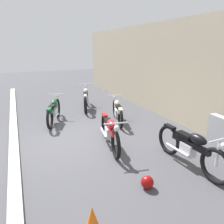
{
  "coord_description": "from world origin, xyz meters",
  "views": [
    {
      "loc": [
        5.84,
        -1.4,
        2.66
      ],
      "look_at": [
        -0.46,
        1.43,
        0.55
      ],
      "focal_mm": 34.25,
      "sensor_mm": 36.0,
      "label": 1
    }
  ],
  "objects_px": {
    "stone_marker": "(219,136)",
    "traffic_cone": "(92,223)",
    "motorcycle_red": "(110,131)",
    "motorcycle_silver": "(86,98)",
    "motorcycle_green": "(54,111)",
    "motorcycle_black": "(190,148)",
    "motorcycle_cream": "(117,111)",
    "helmet": "(147,182)"
  },
  "relations": [
    {
      "from": "helmet",
      "to": "motorcycle_cream",
      "type": "relative_size",
      "value": 0.13
    },
    {
      "from": "traffic_cone",
      "to": "motorcycle_black",
      "type": "relative_size",
      "value": 0.25
    },
    {
      "from": "stone_marker",
      "to": "traffic_cone",
      "type": "xyz_separation_m",
      "value": [
        1.11,
        -3.79,
        -0.23
      ]
    },
    {
      "from": "stone_marker",
      "to": "traffic_cone",
      "type": "bearing_deg",
      "value": -73.62
    },
    {
      "from": "stone_marker",
      "to": "motorcycle_black",
      "type": "height_order",
      "value": "stone_marker"
    },
    {
      "from": "motorcycle_silver",
      "to": "motorcycle_green",
      "type": "xyz_separation_m",
      "value": [
        1.27,
        -1.62,
        -0.04
      ]
    },
    {
      "from": "motorcycle_cream",
      "to": "motorcycle_silver",
      "type": "distance_m",
      "value": 2.24
    },
    {
      "from": "traffic_cone",
      "to": "motorcycle_cream",
      "type": "height_order",
      "value": "motorcycle_cream"
    },
    {
      "from": "motorcycle_cream",
      "to": "motorcycle_silver",
      "type": "xyz_separation_m",
      "value": [
        -2.18,
        -0.51,
        0.06
      ]
    },
    {
      "from": "motorcycle_red",
      "to": "motorcycle_green",
      "type": "bearing_deg",
      "value": -147.64
    },
    {
      "from": "motorcycle_silver",
      "to": "stone_marker",
      "type": "bearing_deg",
      "value": -142.46
    },
    {
      "from": "motorcycle_green",
      "to": "motorcycle_black",
      "type": "xyz_separation_m",
      "value": [
        4.38,
        2.29,
        0.03
      ]
    },
    {
      "from": "motorcycle_red",
      "to": "motorcycle_green",
      "type": "distance_m",
      "value": 2.88
    },
    {
      "from": "traffic_cone",
      "to": "motorcycle_black",
      "type": "bearing_deg",
      "value": 109.41
    },
    {
      "from": "helmet",
      "to": "motorcycle_silver",
      "type": "xyz_separation_m",
      "value": [
        -5.93,
        0.64,
        0.35
      ]
    },
    {
      "from": "helmet",
      "to": "motorcycle_red",
      "type": "distance_m",
      "value": 2.0
    },
    {
      "from": "traffic_cone",
      "to": "motorcycle_silver",
      "type": "distance_m",
      "value": 6.89
    },
    {
      "from": "motorcycle_black",
      "to": "traffic_cone",
      "type": "bearing_deg",
      "value": -72.08
    },
    {
      "from": "motorcycle_silver",
      "to": "motorcycle_green",
      "type": "relative_size",
      "value": 1.09
    },
    {
      "from": "motorcycle_red",
      "to": "motorcycle_black",
      "type": "bearing_deg",
      "value": 47.34
    },
    {
      "from": "stone_marker",
      "to": "traffic_cone",
      "type": "distance_m",
      "value": 3.96
    },
    {
      "from": "motorcycle_cream",
      "to": "traffic_cone",
      "type": "bearing_deg",
      "value": 166.96
    },
    {
      "from": "motorcycle_silver",
      "to": "helmet",
      "type": "bearing_deg",
      "value": -166.77
    },
    {
      "from": "helmet",
      "to": "motorcycle_cream",
      "type": "distance_m",
      "value": 3.92
    },
    {
      "from": "stone_marker",
      "to": "motorcycle_black",
      "type": "distance_m",
      "value": 1.14
    },
    {
      "from": "stone_marker",
      "to": "traffic_cone",
      "type": "height_order",
      "value": "stone_marker"
    },
    {
      "from": "motorcycle_cream",
      "to": "helmet",
      "type": "bearing_deg",
      "value": 179.55
    },
    {
      "from": "motorcycle_red",
      "to": "motorcycle_silver",
      "type": "relative_size",
      "value": 0.97
    },
    {
      "from": "stone_marker",
      "to": "motorcycle_silver",
      "type": "distance_m",
      "value": 5.76
    },
    {
      "from": "motorcycle_silver",
      "to": "motorcycle_black",
      "type": "height_order",
      "value": "motorcycle_silver"
    },
    {
      "from": "motorcycle_silver",
      "to": "motorcycle_green",
      "type": "bearing_deg",
      "value": 147.53
    },
    {
      "from": "stone_marker",
      "to": "helmet",
      "type": "relative_size",
      "value": 3.93
    },
    {
      "from": "traffic_cone",
      "to": "motorcycle_red",
      "type": "distance_m",
      "value": 3.0
    },
    {
      "from": "motorcycle_green",
      "to": "motorcycle_black",
      "type": "height_order",
      "value": "motorcycle_black"
    },
    {
      "from": "traffic_cone",
      "to": "motorcycle_silver",
      "type": "relative_size",
      "value": 0.26
    },
    {
      "from": "helmet",
      "to": "motorcycle_red",
      "type": "height_order",
      "value": "motorcycle_red"
    },
    {
      "from": "traffic_cone",
      "to": "motorcycle_red",
      "type": "height_order",
      "value": "motorcycle_red"
    },
    {
      "from": "motorcycle_red",
      "to": "motorcycle_black",
      "type": "xyz_separation_m",
      "value": [
        1.7,
        1.25,
        0.02
      ]
    },
    {
      "from": "motorcycle_red",
      "to": "motorcycle_silver",
      "type": "height_order",
      "value": "motorcycle_silver"
    },
    {
      "from": "motorcycle_black",
      "to": "stone_marker",
      "type": "bearing_deg",
      "value": 97.35
    },
    {
      "from": "motorcycle_black",
      "to": "motorcycle_silver",
      "type": "bearing_deg",
      "value": -174.7
    },
    {
      "from": "motorcycle_cream",
      "to": "motorcycle_green",
      "type": "xyz_separation_m",
      "value": [
        -0.91,
        -2.12,
        0.02
      ]
    }
  ]
}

